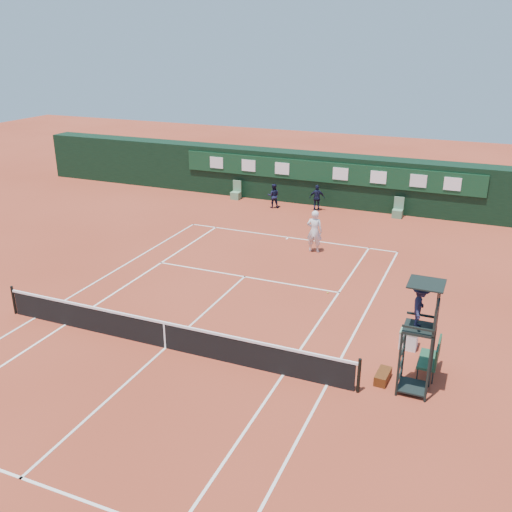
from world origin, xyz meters
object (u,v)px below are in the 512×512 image
at_px(player_bench, 432,356).
at_px(cooler, 409,339).
at_px(tennis_net, 165,334).
at_px(player, 314,231).
at_px(umpire_chair, 421,315).

relative_size(player_bench, cooler, 1.86).
relative_size(tennis_net, cooler, 20.00).
bearing_deg(tennis_net, player, 80.27).
distance_m(player_bench, cooler, 1.60).
height_order(tennis_net, cooler, tennis_net).
xyz_separation_m(tennis_net, player_bench, (8.21, 1.82, 0.09)).
relative_size(cooler, player, 0.32).
bearing_deg(cooler, umpire_chair, -78.60).
distance_m(tennis_net, player, 10.62).
bearing_deg(cooler, tennis_net, -156.88).
relative_size(tennis_net, player_bench, 10.75).
xyz_separation_m(tennis_net, umpire_chair, (7.83, 0.67, 1.95)).
bearing_deg(cooler, player_bench, -56.36).
bearing_deg(tennis_net, cooler, 23.12).
xyz_separation_m(cooler, player, (-5.54, 7.32, 0.69)).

